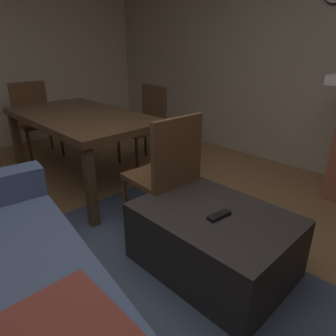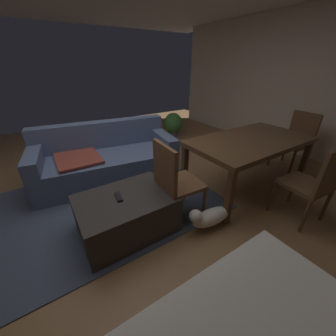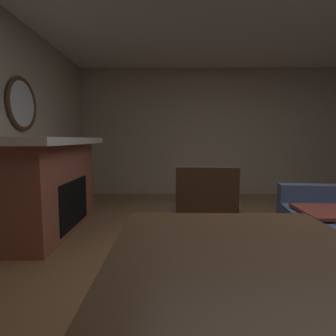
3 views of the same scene
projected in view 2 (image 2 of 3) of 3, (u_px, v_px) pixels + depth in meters
name	position (u px, v px, depth m)	size (l,w,h in m)	color
floor	(124.00, 196.00, 2.77)	(8.45, 8.45, 0.00)	olive
wall_right_window_side	(290.00, 85.00, 3.88)	(0.12, 5.97, 2.52)	beige
area_rug	(111.00, 201.00, 2.67)	(2.60, 2.00, 0.01)	#3D475B
couch	(107.00, 160.00, 3.12)	(2.11, 1.17, 0.82)	#4C5B7F
ottoman_coffee_table	(127.00, 214.00, 2.13)	(0.96, 0.69, 0.42)	#2D2826
tv_remote	(119.00, 197.00, 2.02)	(0.05, 0.16, 0.02)	black
dining_table	(250.00, 144.00, 2.69)	(1.69, 0.91, 0.74)	#513823
dining_chair_west	(174.00, 179.00, 2.17)	(0.46, 0.46, 0.93)	brown
dining_chair_south	(315.00, 181.00, 2.12)	(0.48, 0.48, 0.93)	#513823
dining_chair_east	(297.00, 138.00, 3.35)	(0.47, 0.47, 0.93)	brown
potted_plant	(173.00, 124.00, 4.87)	(0.43, 0.43, 0.58)	#474C51
small_dog	(209.00, 217.00, 2.17)	(0.53, 0.22, 0.26)	silver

